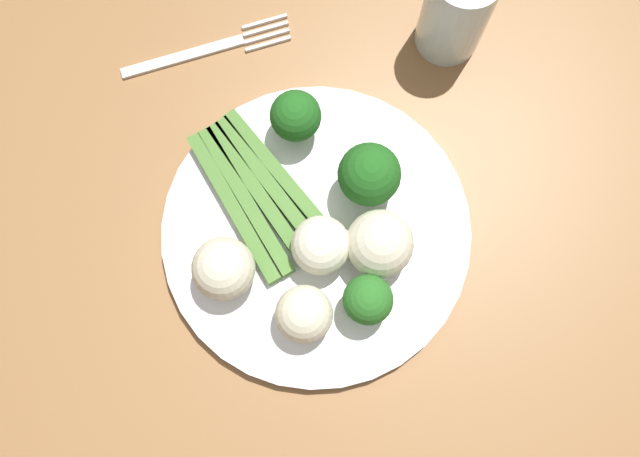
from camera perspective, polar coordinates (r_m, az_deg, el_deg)
ground_plane at (r=1.32m, az=-0.53°, el=-8.34°), size 6.00×6.00×0.02m
dining_table at (r=0.68m, az=-1.02°, el=-4.38°), size 1.35×0.95×0.72m
plate at (r=0.59m, az=-0.00°, el=-0.27°), size 0.27×0.27×0.01m
asparagus_bundle at (r=0.59m, az=-5.03°, el=3.12°), size 0.16×0.12×0.01m
broccoli_back at (r=0.58m, az=-1.76°, el=9.65°), size 0.04×0.04×0.05m
broccoli_outer_edge at (r=0.54m, az=4.49°, el=-6.06°), size 0.04×0.04×0.05m
broccoli_back_right at (r=0.56m, az=4.60°, el=4.67°), size 0.05×0.05×0.07m
cauliflower_front_left at (r=0.55m, az=-1.02°, el=-7.29°), size 0.05×0.05×0.05m
cauliflower_near_fork at (r=0.55m, az=5.51°, el=-1.29°), size 0.06×0.06×0.06m
cauliflower_mid at (r=0.55m, az=-7.87°, el=-3.74°), size 0.05×0.05×0.05m
cauliflower_front at (r=0.55m, az=0.42°, el=-1.41°), size 0.05×0.05×0.05m
fork at (r=0.66m, az=-9.21°, el=14.99°), size 0.04×0.17×0.00m
water_glass at (r=0.63m, az=11.95°, el=17.97°), size 0.06×0.06×0.10m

